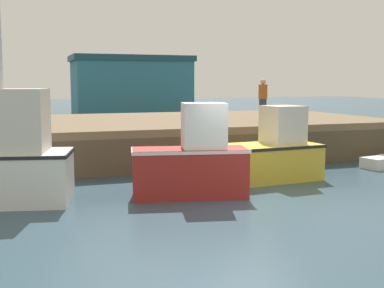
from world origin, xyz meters
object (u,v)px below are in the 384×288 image
at_px(fishing_boat_near_left, 7,160).
at_px(fishing_boat_mid, 275,153).
at_px(fishing_boat_near_right, 193,162).
at_px(dockworker, 263,100).

relative_size(fishing_boat_near_left, fishing_boat_mid, 1.75).
bearing_deg(fishing_boat_near_right, fishing_boat_near_left, 169.99).
distance_m(fishing_boat_near_right, dockworker, 7.59).
height_order(fishing_boat_near_right, fishing_boat_mid, fishing_boat_near_right).
xyz_separation_m(fishing_boat_near_left, dockworker, (9.24, 4.89, 1.16)).
relative_size(fishing_boat_near_right, dockworker, 1.90).
bearing_deg(fishing_boat_mid, fishing_boat_near_right, -156.52).
height_order(fishing_boat_mid, dockworker, dockworker).
bearing_deg(fishing_boat_mid, fishing_boat_near_left, -175.73).
bearing_deg(fishing_boat_near_right, dockworker, 49.24).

